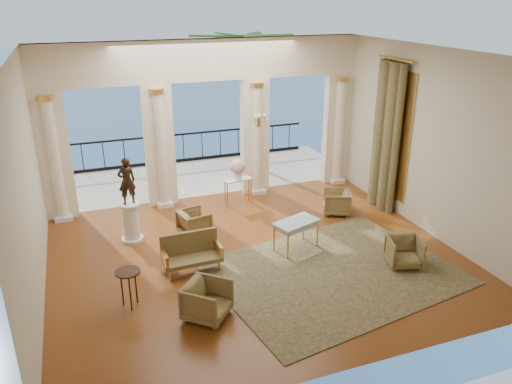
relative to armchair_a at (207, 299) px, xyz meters
name	(u,v)px	position (x,y,z in m)	size (l,w,h in m)	color
floor	(255,256)	(1.63, 1.85, -0.39)	(9.00, 9.00, 0.00)	#47240A
room_walls	(276,149)	(1.63, 0.74, 2.49)	(9.00, 9.00, 9.00)	beige
arcade	(208,111)	(1.63, 5.67, 2.19)	(9.00, 0.56, 4.50)	beige
terrace	(195,177)	(1.63, 7.65, -0.44)	(10.00, 3.60, 0.10)	#AEA590
balustrade	(184,150)	(1.63, 9.25, 0.02)	(9.00, 0.06, 1.03)	black
palm_tree	(243,43)	(3.63, 8.45, 3.70)	(2.00, 2.00, 4.50)	#4C3823
sea	(99,87)	(1.63, 61.85, -6.39)	(160.00, 160.00, 0.00)	#225796
curtain	(386,137)	(5.91, 3.35, 1.63)	(0.33, 1.40, 4.09)	#494321
window_frame	(392,134)	(6.10, 3.35, 1.71)	(0.04, 1.60, 3.40)	gold
wall_sconce	(259,122)	(3.03, 5.36, 1.84)	(0.30, 0.11, 0.33)	gold
rug	(333,273)	(2.94, 0.58, -0.38)	(4.96, 3.86, 0.02)	#303418
armchair_a	(207,299)	(0.00, 0.00, 0.00)	(0.75, 0.71, 0.78)	#4B3B1F
armchair_b	(404,250)	(4.57, 0.35, -0.03)	(0.70, 0.66, 0.72)	#4B3B1F
armchair_c	(337,201)	(4.54, 3.35, -0.03)	(0.70, 0.65, 0.72)	#4B3B1F
armchair_d	(194,222)	(0.59, 3.40, -0.03)	(0.69, 0.65, 0.72)	#4B3B1F
settee	(191,252)	(0.13, 1.80, 0.02)	(1.27, 0.57, 0.84)	#4B3B1F
game_table	(296,224)	(2.64, 1.86, 0.25)	(1.17, 0.88, 0.72)	#A0BAC4
pedestal	(131,223)	(-0.91, 3.65, 0.08)	(0.53, 0.53, 0.97)	silver
statue	(127,181)	(-0.91, 3.65, 1.15)	(0.41, 0.27, 1.14)	black
console_table	(238,183)	(2.23, 4.90, 0.24)	(0.84, 0.45, 0.76)	silver
urn	(238,168)	(2.23, 4.90, 0.69)	(0.43, 0.43, 0.57)	white
side_table	(128,276)	(-1.30, 0.85, 0.27)	(0.47, 0.47, 0.77)	black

